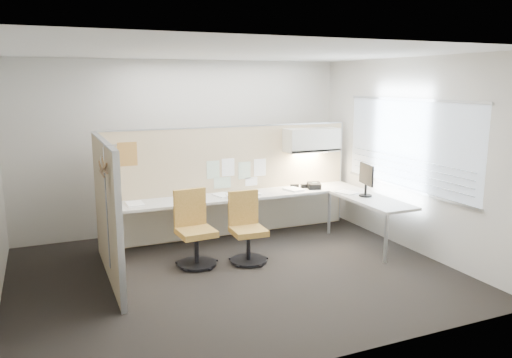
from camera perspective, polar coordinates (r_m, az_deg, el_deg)
name	(u,v)px	position (r m, az deg, el deg)	size (l,w,h in m)	color
floor	(235,274)	(6.62, -2.46, -10.76)	(5.50, 4.50, 0.01)	black
ceiling	(233,52)	(6.15, -2.68, 14.32)	(5.50, 4.50, 0.01)	white
wall_back	(185,146)	(8.35, -8.09, 3.73)	(5.50, 0.02, 2.80)	beige
wall_front	(329,209)	(4.25, 8.33, -3.47)	(5.50, 0.02, 2.80)	beige
wall_right	(409,155)	(7.64, 17.11, 2.66)	(0.02, 4.50, 2.80)	beige
window_pane	(408,145)	(7.60, 17.03, 3.77)	(0.01, 2.80, 1.30)	#99A4B2
partition_back	(230,182)	(7.99, -2.94, -0.33)	(4.10, 0.06, 1.75)	tan
partition_left	(107,211)	(6.47, -16.67, -3.53)	(0.06, 2.20, 1.75)	tan
desk	(264,203)	(7.76, 0.95, -2.72)	(4.00, 2.07, 0.73)	beige
overhead_bin	(311,140)	(8.27, 6.36, 4.47)	(0.90, 0.36, 0.38)	beige
task_light_strip	(311,153)	(8.30, 6.33, 3.03)	(0.60, 0.06, 0.02)	#FFEABF
pinned_papers	(236,172)	(7.96, -2.33, 0.79)	(1.01, 0.00, 0.47)	#8CBF8C
poster	(127,154)	(7.47, -14.48, 2.77)	(0.28, 0.00, 0.35)	orange
chair_left	(194,231)	(6.82, -7.07, -5.91)	(0.53, 0.54, 1.01)	black
chair_right	(247,230)	(6.90, -1.06, -5.83)	(0.51, 0.51, 0.96)	black
monitor	(366,178)	(7.74, 12.47, 0.12)	(0.20, 0.47, 0.49)	black
phone	(314,186)	(8.19, 6.63, -0.77)	(0.26, 0.24, 0.12)	black
stapler	(295,186)	(8.28, 4.43, -0.78)	(0.14, 0.04, 0.05)	black
tape_dispenser	(304,186)	(8.26, 5.49, -0.80)	(0.10, 0.06, 0.06)	black
coat_hook	(104,179)	(5.70, -16.97, 0.05)	(0.18, 0.46, 1.38)	silver
paper_stack_0	(135,204)	(7.31, -13.68, -2.79)	(0.23, 0.30, 0.02)	white
paper_stack_1	(188,199)	(7.49, -7.75, -2.23)	(0.23, 0.30, 0.02)	white
paper_stack_2	(234,196)	(7.59, -2.49, -1.94)	(0.23, 0.30, 0.03)	white
paper_stack_3	(251,193)	(7.83, -0.58, -1.58)	(0.23, 0.30, 0.01)	white
paper_stack_4	(294,189)	(8.06, 4.33, -1.19)	(0.23, 0.30, 0.03)	white
paper_stack_5	(347,193)	(7.95, 10.33, -1.54)	(0.23, 0.30, 0.02)	white
paper_stack_6	(223,195)	(7.68, -3.81, -1.85)	(0.23, 0.30, 0.02)	white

